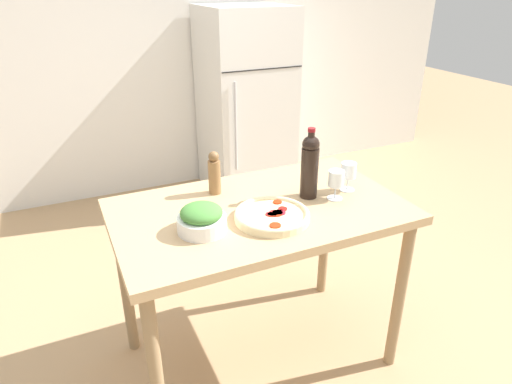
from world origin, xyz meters
TOP-DOWN VIEW (x-y plane):
  - ground_plane at (0.00, 0.00)m, footprint 14.00×14.00m
  - wall_back at (-0.00, 2.40)m, footprint 6.40×0.09m
  - refrigerator at (0.79, 1.99)m, footprint 0.71×0.74m
  - prep_counter at (0.00, 0.00)m, footprint 1.31×0.79m
  - wine_bottle at (0.26, 0.01)m, footprint 0.08×0.08m
  - wine_glass_near at (0.36, -0.07)m, footprint 0.07×0.07m
  - wine_glass_far at (0.47, -0.01)m, footprint 0.07×0.07m
  - pepper_mill at (-0.13, 0.23)m, footprint 0.06×0.06m
  - salad_bowl at (-0.30, -0.09)m, footprint 0.20×0.20m
  - homemade_pizza at (-0.00, -0.13)m, footprint 0.32×0.32m

SIDE VIEW (x-z plane):
  - ground_plane at x=0.00m, z-range 0.00..0.00m
  - prep_counter at x=0.00m, z-range 0.34..1.22m
  - refrigerator at x=0.79m, z-range 0.00..1.62m
  - homemade_pizza at x=0.00m, z-range 0.88..0.92m
  - salad_bowl at x=-0.30m, z-range 0.88..1.00m
  - wine_glass_far at x=0.47m, z-range 0.91..1.05m
  - wine_glass_near at x=0.36m, z-range 0.91..1.05m
  - pepper_mill at x=-0.13m, z-range 0.88..1.09m
  - wine_bottle at x=0.26m, z-range 0.88..1.21m
  - wall_back at x=0.00m, z-range 0.00..2.60m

